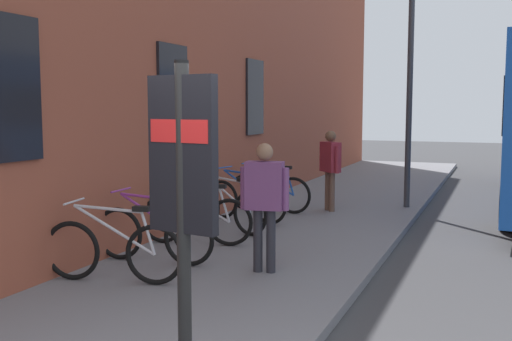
{
  "coord_description": "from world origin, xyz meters",
  "views": [
    {
      "loc": [
        -3.07,
        -1.47,
        2.2
      ],
      "look_at": [
        2.68,
        0.88,
        1.54
      ],
      "focal_mm": 42.29,
      "sensor_mm": 36.0,
      "label": 1
    }
  ],
  "objects_px": {
    "bicycle_leaning_wall": "(154,234)",
    "pedestrian_near_bus": "(264,194)",
    "transit_info_sign": "(183,176)",
    "pedestrian_crossing_street": "(330,162)",
    "bicycle_far_end": "(113,250)",
    "bicycle_nearest_sign": "(227,208)",
    "street_lamp": "(410,62)",
    "bicycle_by_door": "(246,200)",
    "bicycle_end_of_row": "(269,192)",
    "bicycle_beside_lamp": "(196,219)"
  },
  "relations": [
    {
      "from": "bicycle_beside_lamp",
      "to": "pedestrian_near_bus",
      "type": "xyz_separation_m",
      "value": [
        -1.03,
        -1.51,
        0.61
      ]
    },
    {
      "from": "bicycle_leaning_wall",
      "to": "bicycle_by_door",
      "type": "bearing_deg",
      "value": 0.13
    },
    {
      "from": "pedestrian_crossing_street",
      "to": "pedestrian_near_bus",
      "type": "bearing_deg",
      "value": -174.86
    },
    {
      "from": "bicycle_leaning_wall",
      "to": "transit_info_sign",
      "type": "height_order",
      "value": "transit_info_sign"
    },
    {
      "from": "bicycle_end_of_row",
      "to": "pedestrian_near_bus",
      "type": "height_order",
      "value": "pedestrian_near_bus"
    },
    {
      "from": "pedestrian_near_bus",
      "to": "street_lamp",
      "type": "distance_m",
      "value": 6.13
    },
    {
      "from": "bicycle_far_end",
      "to": "pedestrian_near_bus",
      "type": "xyz_separation_m",
      "value": [
        1.1,
        -1.49,
        0.61
      ]
    },
    {
      "from": "bicycle_end_of_row",
      "to": "pedestrian_crossing_street",
      "type": "bearing_deg",
      "value": -62.83
    },
    {
      "from": "bicycle_leaning_wall",
      "to": "pedestrian_near_bus",
      "type": "bearing_deg",
      "value": -84.97
    },
    {
      "from": "transit_info_sign",
      "to": "pedestrian_crossing_street",
      "type": "relative_size",
      "value": 1.5
    },
    {
      "from": "bicycle_far_end",
      "to": "bicycle_nearest_sign",
      "type": "xyz_separation_m",
      "value": [
        3.17,
        -0.01,
        0.0
      ]
    },
    {
      "from": "transit_info_sign",
      "to": "bicycle_far_end",
      "type": "bearing_deg",
      "value": 44.98
    },
    {
      "from": "bicycle_nearest_sign",
      "to": "bicycle_by_door",
      "type": "bearing_deg",
      "value": 3.66
    },
    {
      "from": "bicycle_leaning_wall",
      "to": "bicycle_nearest_sign",
      "type": "relative_size",
      "value": 1.04
    },
    {
      "from": "street_lamp",
      "to": "bicycle_beside_lamp",
      "type": "bearing_deg",
      "value": 152.4
    },
    {
      "from": "bicycle_far_end",
      "to": "pedestrian_crossing_street",
      "type": "bearing_deg",
      "value": -10.56
    },
    {
      "from": "bicycle_by_door",
      "to": "bicycle_leaning_wall",
      "type": "bearing_deg",
      "value": -179.87
    },
    {
      "from": "bicycle_far_end",
      "to": "bicycle_beside_lamp",
      "type": "relative_size",
      "value": 1.0
    },
    {
      "from": "bicycle_far_end",
      "to": "pedestrian_crossing_street",
      "type": "xyz_separation_m",
      "value": [
        5.76,
        -1.07,
        0.59
      ]
    },
    {
      "from": "bicycle_far_end",
      "to": "bicycle_end_of_row",
      "type": "distance_m",
      "value": 5.21
    },
    {
      "from": "bicycle_leaning_wall",
      "to": "bicycle_beside_lamp",
      "type": "bearing_deg",
      "value": -1.21
    },
    {
      "from": "bicycle_far_end",
      "to": "street_lamp",
      "type": "xyz_separation_m",
      "value": [
        6.82,
        -2.43,
        2.59
      ]
    },
    {
      "from": "bicycle_leaning_wall",
      "to": "bicycle_nearest_sign",
      "type": "distance_m",
      "value": 2.21
    },
    {
      "from": "bicycle_beside_lamp",
      "to": "transit_info_sign",
      "type": "xyz_separation_m",
      "value": [
        -4.28,
        -2.17,
        1.21
      ]
    },
    {
      "from": "bicycle_leaning_wall",
      "to": "pedestrian_crossing_street",
      "type": "bearing_deg",
      "value": -13.09
    },
    {
      "from": "bicycle_leaning_wall",
      "to": "bicycle_end_of_row",
      "type": "height_order",
      "value": "same"
    },
    {
      "from": "bicycle_beside_lamp",
      "to": "pedestrian_crossing_street",
      "type": "height_order",
      "value": "pedestrian_crossing_street"
    },
    {
      "from": "bicycle_beside_lamp",
      "to": "pedestrian_near_bus",
      "type": "relative_size",
      "value": 1.07
    },
    {
      "from": "pedestrian_near_bus",
      "to": "pedestrian_crossing_street",
      "type": "relative_size",
      "value": 1.02
    },
    {
      "from": "pedestrian_crossing_street",
      "to": "bicycle_beside_lamp",
      "type": "bearing_deg",
      "value": 163.27
    },
    {
      "from": "bicycle_beside_lamp",
      "to": "bicycle_nearest_sign",
      "type": "relative_size",
      "value": 1.03
    },
    {
      "from": "pedestrian_crossing_street",
      "to": "bicycle_leaning_wall",
      "type": "bearing_deg",
      "value": 166.91
    },
    {
      "from": "bicycle_beside_lamp",
      "to": "pedestrian_near_bus",
      "type": "height_order",
      "value": "pedestrian_near_bus"
    },
    {
      "from": "bicycle_by_door",
      "to": "street_lamp",
      "type": "bearing_deg",
      "value": -42.46
    },
    {
      "from": "bicycle_by_door",
      "to": "bicycle_far_end",
      "type": "bearing_deg",
      "value": -179.31
    },
    {
      "from": "bicycle_end_of_row",
      "to": "bicycle_far_end",
      "type": "bearing_deg",
      "value": -179.88
    },
    {
      "from": "bicycle_leaning_wall",
      "to": "pedestrian_crossing_street",
      "type": "distance_m",
      "value": 4.96
    },
    {
      "from": "pedestrian_near_bus",
      "to": "bicycle_leaning_wall",
      "type": "bearing_deg",
      "value": 95.03
    },
    {
      "from": "pedestrian_crossing_street",
      "to": "bicycle_far_end",
      "type": "bearing_deg",
      "value": 169.44
    },
    {
      "from": "pedestrian_near_bus",
      "to": "street_lamp",
      "type": "relative_size",
      "value": 0.33
    },
    {
      "from": "bicycle_far_end",
      "to": "bicycle_leaning_wall",
      "type": "distance_m",
      "value": 0.96
    },
    {
      "from": "bicycle_far_end",
      "to": "pedestrian_near_bus",
      "type": "relative_size",
      "value": 1.07
    },
    {
      "from": "bicycle_by_door",
      "to": "street_lamp",
      "type": "height_order",
      "value": "street_lamp"
    },
    {
      "from": "bicycle_leaning_wall",
      "to": "bicycle_beside_lamp",
      "type": "distance_m",
      "value": 1.17
    },
    {
      "from": "bicycle_far_end",
      "to": "pedestrian_crossing_street",
      "type": "height_order",
      "value": "pedestrian_crossing_street"
    },
    {
      "from": "bicycle_far_end",
      "to": "transit_info_sign",
      "type": "relative_size",
      "value": 0.73
    },
    {
      "from": "bicycle_nearest_sign",
      "to": "pedestrian_near_bus",
      "type": "height_order",
      "value": "pedestrian_near_bus"
    },
    {
      "from": "bicycle_nearest_sign",
      "to": "bicycle_end_of_row",
      "type": "xyz_separation_m",
      "value": [
        2.04,
        0.02,
        0.0
      ]
    },
    {
      "from": "bicycle_leaning_wall",
      "to": "street_lamp",
      "type": "bearing_deg",
      "value": -22.91
    },
    {
      "from": "bicycle_nearest_sign",
      "to": "pedestrian_near_bus",
      "type": "xyz_separation_m",
      "value": [
        -2.07,
        -1.48,
        0.61
      ]
    }
  ]
}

